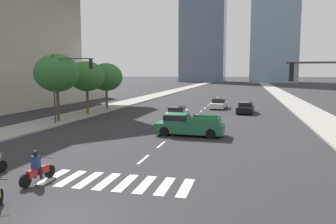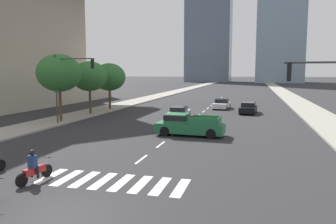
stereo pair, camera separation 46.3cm
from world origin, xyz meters
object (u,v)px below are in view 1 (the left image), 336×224
Objects in this scene: motorcycle_third at (38,170)px; pickup_truck at (186,125)px; sedan_black_0 at (245,108)px; sedan_white_1 at (177,113)px; street_tree_third at (106,77)px; traffic_signal_far at (68,77)px; street_tree_nearest at (57,73)px; sedan_white_2 at (219,104)px; street_tree_second at (87,76)px.

pickup_truck reaches higher than motorcycle_third.
sedan_black_0 is 9.52m from sedan_white_1.
sedan_white_1 is at bearing -44.42° from sedan_black_0.
motorcycle_third reaches higher than sedan_white_1.
motorcycle_third is 22.18m from sedan_white_1.
pickup_truck is 1.14× the size of sedan_black_0.
motorcycle_third is 29.76m from sedan_black_0.
street_tree_third is (-8.93, 27.72, 3.71)m from motorcycle_third.
traffic_signal_far is (-15.94, -13.42, 3.87)m from sedan_black_0.
street_tree_nearest is 11.56m from street_tree_third.
sedan_white_2 is 0.74× the size of street_tree_third.
motorcycle_third is at bearing -5.12° from sedan_white_2.
motorcycle_third reaches higher than sedan_white_2.
sedan_black_0 is 18.16m from street_tree_third.
sedan_black_0 is (4.41, 15.81, -0.21)m from pickup_truck.
street_tree_nearest is at bearing -51.34° from sedan_black_0.
street_tree_second is at bearing -49.50° from sedan_white_2.
sedan_black_0 is 0.78× the size of street_tree_third.
motorcycle_third is 0.32× the size of street_tree_nearest.
sedan_black_0 is 0.73× the size of traffic_signal_far.
street_tree_nearest is (-10.63, -5.93, 4.25)m from sedan_white_1.
sedan_white_1 is at bearing -1.08° from street_tree_second.
street_tree_nearest reaches higher than street_tree_third.
sedan_white_2 is at bearing -89.66° from pickup_truck.
traffic_signal_far reaches higher than pickup_truck.
traffic_signal_far is at bearing -81.84° from street_tree_third.
sedan_white_1 is 0.78× the size of street_tree_third.
sedan_white_2 is 18.06m from street_tree_second.
street_tree_nearest is (-1.82, 1.17, 0.35)m from traffic_signal_far.
street_tree_third is (-10.63, 5.61, 3.72)m from sedan_white_1.
traffic_signal_far is 1.07× the size of street_tree_third.
street_tree_nearest is (-17.76, -12.24, 4.22)m from sedan_black_0.
pickup_truck is 9.89m from sedan_white_1.
street_tree_nearest is at bearing -12.31° from pickup_truck.
pickup_truck is 1.21× the size of sedan_white_2.
sedan_black_0 is 1.06× the size of sedan_white_2.
street_tree_nearest is at bearing -90.00° from street_tree_second.
street_tree_third is (-17.76, -0.70, 3.69)m from sedan_black_0.
street_tree_second is 1.01× the size of street_tree_third.
sedan_white_2 is 22.02m from traffic_signal_far.
street_tree_nearest reaches higher than sedan_black_0.
street_tree_second is at bearing -90.00° from street_tree_third.
street_tree_nearest is at bearing 36.90° from motorcycle_third.
sedan_white_1 is at bearing -71.37° from pickup_truck.
sedan_white_2 is (3.54, 10.71, 0.02)m from sedan_white_1.
pickup_truck is 14.39m from street_tree_nearest.
traffic_signal_far reaches higher than motorcycle_third.
street_tree_nearest is at bearing -36.47° from sedan_white_2.
traffic_signal_far is at bearing 126.59° from sedan_white_1.
sedan_black_0 is 21.98m from street_tree_nearest.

